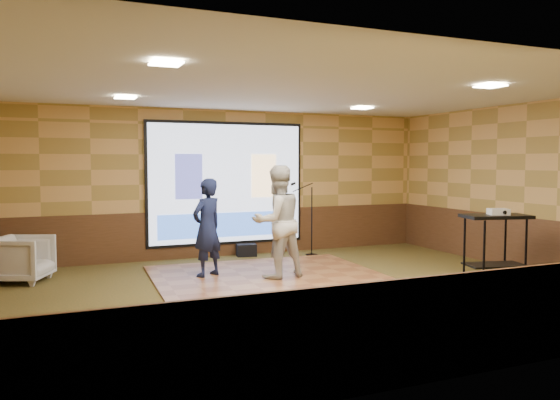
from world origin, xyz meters
name	(u,v)px	position (x,y,z in m)	size (l,w,h in m)	color
ground	(297,292)	(0.00, 0.00, 0.00)	(9.00, 9.00, 0.00)	#313D1B
room_shell	(297,151)	(0.00, 0.00, 2.09)	(9.04, 7.04, 3.02)	tan
wainscot_back	(227,233)	(0.00, 3.48, 0.47)	(9.00, 0.04, 0.95)	#442A16
wainscot_front	(458,325)	(0.00, -3.48, 0.47)	(9.00, 0.04, 0.95)	#442A16
wainscot_right	(522,243)	(4.48, 0.00, 0.47)	(0.04, 7.00, 0.95)	#442A16
projector_screen	(227,185)	(0.00, 3.44, 1.47)	(3.32, 0.06, 2.52)	black
downlight_nw	(125,98)	(-2.20, 1.80, 2.97)	(0.32, 0.32, 0.02)	#FFEBBF
downlight_ne	(362,108)	(2.20, 1.80, 2.97)	(0.32, 0.32, 0.02)	#FFEBBF
downlight_sw	(166,63)	(-2.20, -1.50, 2.97)	(0.32, 0.32, 0.02)	#FFEBBF
downlight_se	(490,86)	(2.20, -1.50, 2.97)	(0.32, 0.32, 0.02)	#FFEBBF
dance_floor	(266,275)	(0.01, 1.29, 0.01)	(3.78, 2.88, 0.03)	#925E35
player_left	(207,227)	(-0.95, 1.53, 0.85)	(0.60, 0.39, 1.64)	#131B3E
player_right	(277,222)	(0.09, 0.96, 0.96)	(0.90, 0.70, 1.86)	beige
av_table	(495,233)	(3.27, -0.59, 0.79)	(1.04, 0.55, 1.09)	black
projector	(498,212)	(3.29, -0.61, 1.14)	(0.30, 0.25, 0.10)	white
mic_stand	(309,232)	(1.58, 2.82, 0.49)	(0.60, 0.25, 1.54)	black
banquet_chair	(22,259)	(-3.80, 2.36, 0.38)	(0.80, 0.83, 0.75)	gray
duffel_bag	(246,250)	(0.35, 3.25, 0.12)	(0.40, 0.27, 0.25)	black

